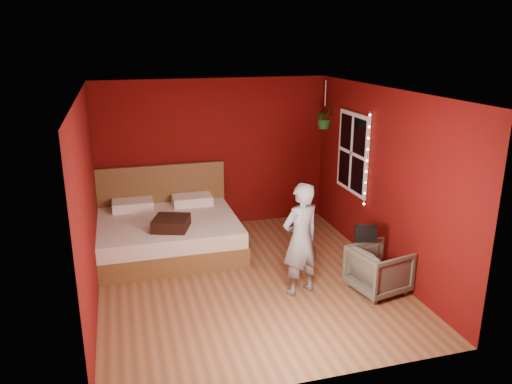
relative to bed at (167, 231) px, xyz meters
The scene contains 10 objects.
floor 1.70m from the bed, 55.41° to the right, with size 4.50×4.50×0.00m, color brown.
room_walls 2.16m from the bed, 55.41° to the right, with size 4.04×4.54×2.62m.
window 3.18m from the bed, ahead, with size 0.05×0.97×1.27m.
fairy_lights 3.28m from the bed, 19.13° to the right, with size 0.04×0.04×1.45m.
bed is the anchor object (origin of this frame).
person 2.48m from the bed, 51.22° to the right, with size 0.55×0.36×1.52m, color slate.
armchair 3.33m from the bed, 40.11° to the right, with size 0.66×0.68×0.62m, color #575244.
handbag 3.12m from the bed, 36.97° to the right, with size 0.29×0.14×0.21m, color black.
throw_pillow 0.62m from the bed, 88.05° to the right, with size 0.49×0.49×0.18m, color black.
hanging_plant 3.10m from the bed, ahead, with size 0.38×0.35×0.77m.
Camera 1 is at (-1.59, -6.09, 3.25)m, focal length 35.00 mm.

